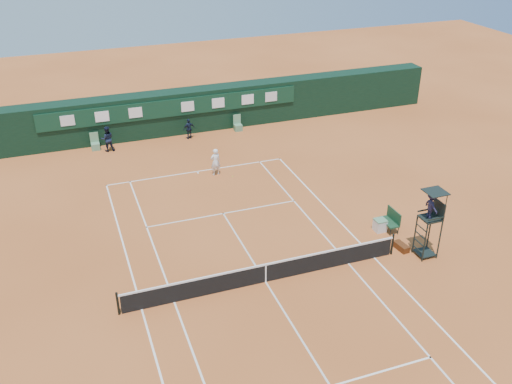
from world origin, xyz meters
TOP-DOWN VIEW (x-y plane):
  - ground at (0.00, 0.00)m, footprint 90.00×90.00m
  - court_lines at (0.00, 0.00)m, footprint 11.05×23.85m
  - tennis_net at (0.00, 0.00)m, footprint 12.90×0.10m
  - back_wall at (0.00, 18.74)m, footprint 40.00×1.65m
  - linesman_chair_left at (-5.50, 17.48)m, footprint 0.55×0.50m
  - linesman_chair_right at (4.50, 17.48)m, footprint 0.55×0.50m
  - umpire_chair at (7.82, -0.61)m, footprint 0.96×0.95m
  - player_bench at (7.56, 1.97)m, footprint 0.56×1.20m
  - tennis_bag at (7.06, 0.18)m, footprint 0.46×0.88m
  - cooler at (6.98, 2.04)m, footprint 0.57×0.57m
  - tennis_ball at (1.84, 10.45)m, footprint 0.06×0.06m
  - player at (0.96, 11.07)m, footprint 0.67×0.49m
  - ball_kid_left at (-4.72, 16.94)m, footprint 0.85×0.67m
  - ball_kid_right at (0.85, 17.19)m, footprint 0.90×0.52m

SIDE VIEW (x-z plane):
  - ground at x=0.00m, z-range 0.00..0.00m
  - court_lines at x=0.00m, z-range 0.00..0.01m
  - tennis_ball at x=1.84m, z-range 0.00..0.06m
  - tennis_bag at x=7.06m, z-range 0.00..0.32m
  - linesman_chair_left at x=-5.50m, z-range -0.26..0.89m
  - linesman_chair_right at x=4.50m, z-range -0.26..0.89m
  - cooler at x=6.98m, z-range 0.00..0.65m
  - tennis_net at x=0.00m, z-range -0.04..1.06m
  - player_bench at x=7.56m, z-range 0.05..1.15m
  - ball_kid_right at x=0.85m, z-range 0.00..1.45m
  - player at x=0.96m, z-range 0.00..1.71m
  - ball_kid_left at x=-4.72m, z-range 0.00..1.73m
  - back_wall at x=0.00m, z-range 0.01..3.01m
  - umpire_chair at x=7.82m, z-range 0.75..4.17m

